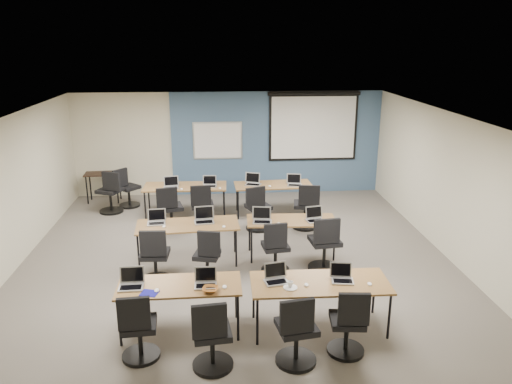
{
  "coord_description": "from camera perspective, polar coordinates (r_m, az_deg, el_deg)",
  "views": [
    {
      "loc": [
        -0.32,
        -8.38,
        4.0
      ],
      "look_at": [
        0.38,
        0.4,
        1.28
      ],
      "focal_mm": 35.0,
      "sensor_mm": 36.0,
      "label": 1
    }
  ],
  "objects": [
    {
      "name": "floor",
      "position": [
        9.29,
        -2.16,
        -8.33
      ],
      "size": [
        8.0,
        9.0,
        0.02
      ],
      "primitive_type": "cube",
      "color": "#6B6354",
      "rests_on": "ground"
    },
    {
      "name": "ceiling",
      "position": [
        8.49,
        -2.36,
        8.35
      ],
      "size": [
        8.0,
        9.0,
        0.02
      ],
      "primitive_type": "cube",
      "color": "white",
      "rests_on": "ground"
    },
    {
      "name": "wall_back",
      "position": [
        13.16,
        -3.08,
        5.53
      ],
      "size": [
        8.0,
        0.04,
        2.7
      ],
      "primitive_type": "cube",
      "color": "beige",
      "rests_on": "ground"
    },
    {
      "name": "wall_front",
      "position": [
        4.71,
        0.15,
        -17.06
      ],
      "size": [
        8.0,
        0.04,
        2.7
      ],
      "primitive_type": "cube",
      "color": "beige",
      "rests_on": "ground"
    },
    {
      "name": "wall_left",
      "position": [
        9.53,
        -27.05,
        -0.91
      ],
      "size": [
        0.04,
        9.0,
        2.7
      ],
      "primitive_type": "cube",
      "color": "beige",
      "rests_on": "ground"
    },
    {
      "name": "wall_right",
      "position": [
        9.8,
        21.82,
        0.22
      ],
      "size": [
        0.04,
        9.0,
        2.7
      ],
      "primitive_type": "cube",
      "color": "beige",
      "rests_on": "ground"
    },
    {
      "name": "blue_accent_panel",
      "position": [
        13.22,
        2.37,
        5.6
      ],
      "size": [
        5.5,
        0.04,
        2.7
      ],
      "primitive_type": "cube",
      "color": "#3D5977",
      "rests_on": "wall_back"
    },
    {
      "name": "whiteboard",
      "position": [
        13.06,
        -4.4,
        5.87
      ],
      "size": [
        1.28,
        0.03,
        0.98
      ],
      "color": "silver",
      "rests_on": "wall_back"
    },
    {
      "name": "projector_screen",
      "position": [
        13.2,
        6.57,
        7.86
      ],
      "size": [
        2.4,
        0.1,
        1.82
      ],
      "color": "black",
      "rests_on": "wall_back"
    },
    {
      "name": "training_table_front_left",
      "position": [
        7.13,
        -8.73,
        -10.78
      ],
      "size": [
        1.71,
        0.71,
        0.73
      ],
      "rotation": [
        0.0,
        0.0,
        0.01
      ],
      "color": "brown",
      "rests_on": "floor"
    },
    {
      "name": "training_table_front_right",
      "position": [
        7.18,
        7.31,
        -10.45
      ],
      "size": [
        1.94,
        0.81,
        0.73
      ],
      "rotation": [
        0.0,
        0.0,
        -0.02
      ],
      "color": "#A56229",
      "rests_on": "floor"
    },
    {
      "name": "training_table_mid_left",
      "position": [
        9.28,
        -7.8,
        -3.91
      ],
      "size": [
        1.87,
        0.78,
        0.73
      ],
      "rotation": [
        0.0,
        0.0,
        0.06
      ],
      "color": "#906140",
      "rests_on": "floor"
    },
    {
      "name": "training_table_mid_right",
      "position": [
        9.44,
        4.06,
        -3.45
      ],
      "size": [
        1.67,
        0.7,
        0.73
      ],
      "rotation": [
        0.0,
        0.0,
        -0.05
      ],
      "color": "#9A7344",
      "rests_on": "floor"
    },
    {
      "name": "training_table_back_left",
      "position": [
        11.66,
        -8.1,
        0.49
      ],
      "size": [
        1.9,
        0.79,
        0.73
      ],
      "rotation": [
        0.0,
        0.0,
        -0.03
      ],
      "color": "brown",
      "rests_on": "floor"
    },
    {
      "name": "training_table_back_right",
      "position": [
        11.68,
        1.97,
        0.68
      ],
      "size": [
        1.8,
        0.75,
        0.73
      ],
      "rotation": [
        0.0,
        0.0,
        0.04
      ],
      "color": "brown",
      "rests_on": "floor"
    },
    {
      "name": "laptop_0",
      "position": [
        7.17,
        -14.06,
        -9.97
      ],
      "size": [
        0.34,
        0.29,
        0.26
      ],
      "rotation": [
        0.0,
        0.0,
        0.02
      ],
      "color": "#AAAAB0",
      "rests_on": "training_table_front_left"
    },
    {
      "name": "mouse_0",
      "position": [
        6.99,
        -11.28,
        -10.97
      ],
      "size": [
        0.07,
        0.11,
        0.04
      ],
      "primitive_type": "ellipsoid",
      "rotation": [
        0.0,
        0.0,
        0.0
      ],
      "color": "white",
      "rests_on": "training_table_front_left"
    },
    {
      "name": "task_chair_0",
      "position": [
        6.79,
        -13.28,
        -15.33
      ],
      "size": [
        0.5,
        0.5,
        0.98
      ],
      "rotation": [
        0.0,
        0.0,
        0.07
      ],
      "color": "black",
      "rests_on": "floor"
    },
    {
      "name": "laptop_1",
      "position": [
        7.03,
        -5.78,
        -10.1
      ],
      "size": [
        0.31,
        0.26,
        0.23
      ],
      "rotation": [
        0.0,
        0.0,
        -0.0
      ],
      "color": "#B4B4B4",
      "rests_on": "training_table_front_left"
    },
    {
      "name": "mouse_1",
      "position": [
        6.96,
        -3.61,
        -10.77
      ],
      "size": [
        0.07,
        0.11,
        0.04
      ],
      "primitive_type": "ellipsoid",
      "rotation": [
        0.0,
        0.0,
        -0.1
      ],
      "color": "white",
      "rests_on": "training_table_front_left"
    },
    {
      "name": "task_chair_1",
      "position": [
        6.47,
        -5.09,
        -16.54
      ],
      "size": [
        0.52,
        0.52,
        1.0
      ],
      "rotation": [
        0.0,
        0.0,
        0.11
      ],
      "color": "black",
      "rests_on": "floor"
    },
    {
      "name": "laptop_2",
      "position": [
        7.1,
        2.3,
        -9.69
      ],
      "size": [
        0.32,
        0.27,
        0.25
      ],
      "rotation": [
        0.0,
        0.0,
        0.2
      ],
      "color": "silver",
      "rests_on": "training_table_front_right"
    },
    {
      "name": "mouse_2",
      "position": [
        7.04,
        5.79,
        -10.51
      ],
      "size": [
        0.09,
        0.11,
        0.03
      ],
      "primitive_type": "ellipsoid",
      "rotation": [
        0.0,
        0.0,
        0.32
      ],
      "color": "white",
      "rests_on": "training_table_front_right"
    },
    {
      "name": "task_chair_2",
      "position": [
        6.55,
        4.64,
        -16.06
      ],
      "size": [
        0.53,
        0.53,
        1.01
      ],
      "rotation": [
        0.0,
        0.0,
        0.17
      ],
      "color": "black",
      "rests_on": "floor"
    },
    {
      "name": "laptop_3",
      "position": [
        7.22,
        9.78,
        -9.49
      ],
      "size": [
        0.31,
        0.26,
        0.23
      ],
      "rotation": [
        0.0,
        0.0,
        -0.16
      ],
      "color": "#ADADAD",
      "rests_on": "training_table_front_right"
    },
    {
      "name": "mouse_3",
      "position": [
        7.2,
        12.86,
        -10.21
      ],
      "size": [
        0.08,
        0.11,
        0.03
      ],
      "primitive_type": "ellipsoid",
      "rotation": [
        0.0,
        0.0,
        -0.21
      ],
      "color": "white",
      "rests_on": "training_table_front_right"
    },
    {
      "name": "task_chair_3",
      "position": [
        6.82,
        10.51,
        -14.99
      ],
      "size": [
        0.49,
        0.49,
        0.98
      ],
      "rotation": [
        0.0,
        0.0,
        -0.1
      ],
      "color": "black",
      "rests_on": "floor"
    },
    {
      "name": "laptop_4",
      "position": [
        9.39,
        -11.3,
        -3.15
      ],
      "size": [
        0.33,
        0.28,
        0.25
      ],
      "rotation": [
        0.0,
        0.0,
        0.09
      ],
      "color": "silver",
      "rests_on": "training_table_mid_left"
    },
    {
      "name": "mouse_4",
      "position": [
        9.19,
        -10.48,
        -3.9
      ],
      "size": [
        0.08,
        0.11,
        0.03
      ],
      "primitive_type": "ellipsoid",
      "rotation": [
        0.0,
        0.0,
        0.23
      ],
      "color": "white",
      "rests_on": "training_table_mid_left"
    },
    {
      "name": "task_chair_4",
      "position": [
        8.65,
        -11.48,
        -7.65
      ],
      "size": [
        0.53,
        0.53,
        1.01
      ],
      "rotation": [
        0.0,
        0.0,
        -0.05
      ],
      "color": "black",
      "rests_on": "floor"
    },
    {
      "name": "laptop_5",
      "position": [
        9.33,
        -5.94,
        -3.0
      ],
      "size": [
        0.36,
        0.31,
        0.27
      ],
      "rotation": [
        0.0,
        0.0,
        0.11
      ],
      "color": "#A7A7B4",
      "rests_on": "training_table_mid_left"
    },
    {
      "name": "mouse_5",
      "position": [
        9.05,
        -3.69,
        -3.96
      ],
      "size": [
        0.06,
        0.1,
        0.03
      ],
      "primitive_type": "ellipsoid",
      "rotation": [
        0.0,
        0.0,
        -0.02
      ],
      "color": "white",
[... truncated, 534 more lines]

